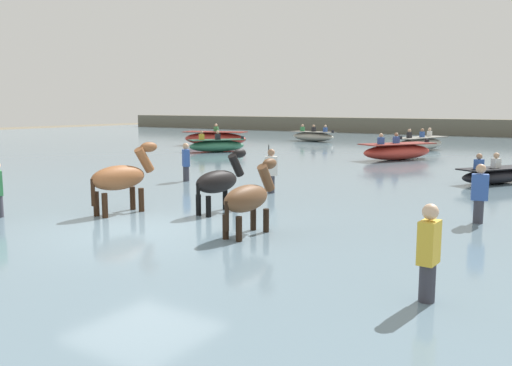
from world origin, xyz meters
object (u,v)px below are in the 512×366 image
(person_wading_mid, at_px, (428,265))
(channel_buoy, at_px, (269,161))
(boat_near_starboard, at_px, (420,144))
(boat_distant_west, at_px, (397,151))
(person_onlooker_right, at_px, (186,167))
(person_wading_close, at_px, (271,176))
(horse_lead_black, at_px, (219,183))
(boat_near_port, at_px, (215,139))
(person_onlooker_left, at_px, (479,201))
(horse_flank_bay, at_px, (249,200))
(boat_distant_east, at_px, (217,145))
(boat_far_inshore, at_px, (494,175))
(horse_trailing_chestnut, at_px, (121,179))
(boat_mid_channel, at_px, (313,136))

(person_wading_mid, height_order, channel_buoy, person_wading_mid)
(boat_near_starboard, distance_m, boat_distant_west, 5.64)
(person_onlooker_right, relative_size, person_wading_close, 1.00)
(horse_lead_black, bearing_deg, person_wading_mid, -28.51)
(boat_near_starboard, bearing_deg, person_wading_close, -86.84)
(boat_near_port, relative_size, person_onlooker_left, 2.59)
(person_wading_close, bearing_deg, person_onlooker_right, 172.38)
(horse_flank_bay, xyz_separation_m, channel_buoy, (-6.15, 10.40, -0.47))
(boat_distant_east, xyz_separation_m, boat_far_inshore, (14.49, -4.54, -0.07))
(horse_trailing_chestnut, bearing_deg, channel_buoy, 104.19)
(horse_trailing_chestnut, bearing_deg, person_wading_close, 73.48)
(boat_near_starboard, distance_m, boat_far_inshore, 12.70)
(boat_mid_channel, relative_size, boat_distant_east, 1.08)
(horse_trailing_chestnut, xyz_separation_m, person_wading_mid, (7.37, -1.76, -0.30))
(horse_trailing_chestnut, xyz_separation_m, boat_distant_west, (1.02, 15.43, -0.39))
(boat_distant_west, xyz_separation_m, person_onlooker_left, (5.91, -12.06, 0.09))
(channel_buoy, bearing_deg, person_wading_close, -57.04)
(horse_trailing_chestnut, bearing_deg, person_onlooker_right, 115.34)
(boat_mid_channel, xyz_separation_m, boat_near_starboard, (8.59, -3.85, 0.03))
(boat_mid_channel, distance_m, channel_buoy, 15.64)
(horse_flank_bay, height_order, person_wading_close, horse_flank_bay)
(person_wading_close, bearing_deg, horse_lead_black, -80.34)
(boat_mid_channel, relative_size, channel_buoy, 4.05)
(boat_far_inshore, bearing_deg, person_onlooker_left, -82.65)
(boat_near_port, height_order, boat_near_starboard, boat_near_port)
(horse_flank_bay, xyz_separation_m, boat_mid_channel, (-11.79, 24.99, -0.32))
(boat_near_starboard, bearing_deg, person_onlooker_left, -69.57)
(person_wading_mid, bearing_deg, boat_mid_channel, 120.35)
(boat_near_port, height_order, person_wading_close, boat_near_port)
(boat_distant_east, xyz_separation_m, boat_distant_west, (9.40, 1.18, 0.04))
(horse_lead_black, distance_m, person_wading_mid, 6.35)
(person_wading_mid, relative_size, person_wading_close, 1.00)
(boat_far_inshore, relative_size, person_onlooker_right, 1.63)
(boat_near_port, bearing_deg, channel_buoy, -40.91)
(boat_far_inshore, relative_size, channel_buoy, 3.20)
(person_wading_mid, xyz_separation_m, person_onlooker_right, (-9.63, 6.54, 0.00))
(person_onlooker_left, relative_size, person_onlooker_right, 1.00)
(boat_distant_west, bearing_deg, person_onlooker_left, -63.90)
(boat_mid_channel, xyz_separation_m, boat_far_inshore, (14.34, -15.16, -0.08))
(boat_far_inshore, xyz_separation_m, person_onlooker_left, (0.82, -6.35, 0.21))
(boat_near_port, bearing_deg, person_onlooker_right, -55.27)
(boat_distant_west, bearing_deg, person_wading_close, -88.69)
(horse_flank_bay, relative_size, channel_buoy, 2.15)
(boat_mid_channel, bearing_deg, boat_distant_west, -45.59)
(person_onlooker_left, bearing_deg, boat_near_starboard, 110.43)
(boat_mid_channel, relative_size, person_wading_close, 2.07)
(boat_distant_west, relative_size, person_wading_mid, 2.37)
(boat_distant_east, relative_size, person_wading_close, 1.91)
(horse_trailing_chestnut, bearing_deg, boat_far_inshore, 57.81)
(boat_far_inshore, xyz_separation_m, channel_buoy, (-8.71, 0.57, -0.08))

